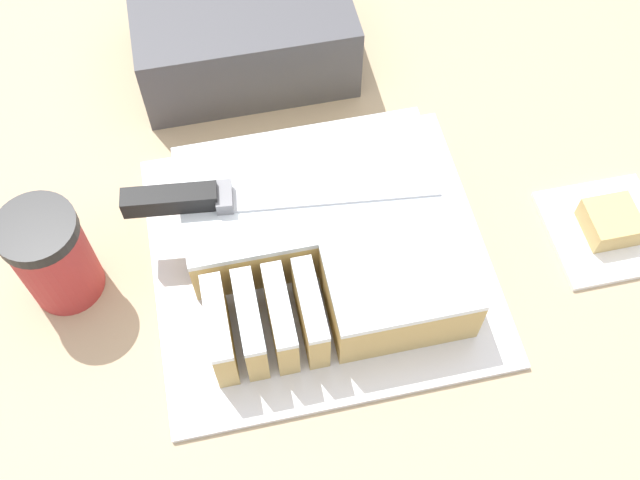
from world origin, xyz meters
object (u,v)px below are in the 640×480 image
(cake_board, at_px, (320,258))
(knife, at_px, (219,197))
(coffee_cup, at_px, (53,256))
(storage_box, at_px, (243,31))
(cake, at_px, (325,234))
(brownie, at_px, (611,222))

(cake_board, distance_m, knife, 0.13)
(cake_board, relative_size, coffee_cup, 3.00)
(cake_board, xyz_separation_m, coffee_cup, (-0.26, 0.02, 0.06))
(knife, bearing_deg, storage_box, 82.89)
(cake, xyz_separation_m, knife, (-0.10, 0.04, 0.04))
(storage_box, bearing_deg, cake, -82.78)
(brownie, bearing_deg, coffee_cup, 174.41)
(brownie, bearing_deg, knife, 169.43)
(knife, distance_m, storage_box, 0.26)
(cake_board, relative_size, knife, 1.11)
(storage_box, bearing_deg, brownie, -44.14)
(cake, relative_size, brownie, 5.00)
(cake_board, height_order, storage_box, storage_box)
(knife, height_order, brownie, knife)
(storage_box, bearing_deg, knife, -103.40)
(knife, xyz_separation_m, storage_box, (0.06, 0.25, -0.03))
(brownie, bearing_deg, storage_box, 135.86)
(coffee_cup, distance_m, storage_box, 0.35)
(brownie, distance_m, storage_box, 0.47)
(cake_board, distance_m, storage_box, 0.30)
(cake, bearing_deg, cake_board, -136.22)
(cake_board, bearing_deg, cake, 43.78)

